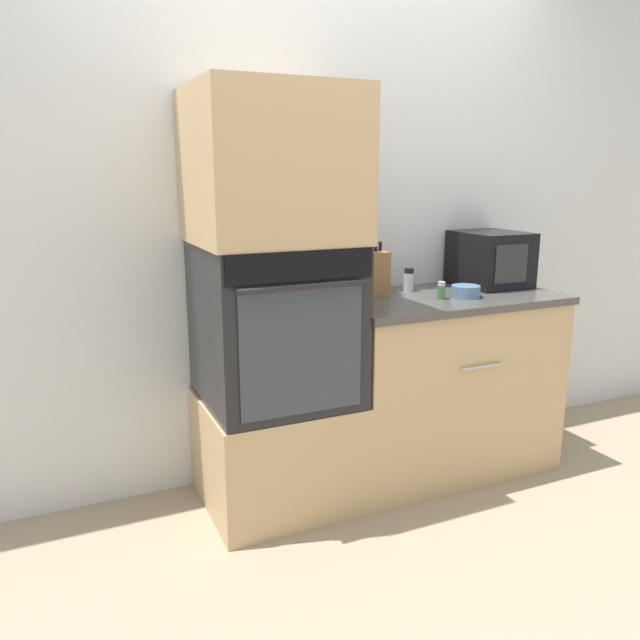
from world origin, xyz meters
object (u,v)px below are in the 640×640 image
(microwave, at_px, (490,259))
(knife_block, at_px, (375,272))
(condiment_jar_far, at_px, (409,280))
(wall_oven, at_px, (275,323))
(bowl, at_px, (466,291))
(condiment_jar_near, at_px, (441,291))
(condiment_jar_mid, at_px, (334,285))

(microwave, relative_size, knife_block, 1.43)
(condiment_jar_far, bearing_deg, microwave, -4.35)
(wall_oven, distance_m, bowl, 0.93)
(microwave, height_order, condiment_jar_far, microwave)
(condiment_jar_near, bearing_deg, condiment_jar_mid, 139.41)
(microwave, xyz_separation_m, bowl, (-0.30, -0.20, -0.11))
(wall_oven, relative_size, knife_block, 2.70)
(condiment_jar_near, distance_m, condiment_jar_far, 0.23)
(condiment_jar_near, height_order, condiment_jar_far, condiment_jar_far)
(condiment_jar_mid, bearing_deg, condiment_jar_far, -17.30)
(wall_oven, relative_size, microwave, 1.90)
(knife_block, xyz_separation_m, condiment_jar_far, (0.19, -0.00, -0.05))
(microwave, bearing_deg, condiment_jar_mid, 169.94)
(knife_block, distance_m, bowl, 0.43)
(condiment_jar_near, relative_size, condiment_jar_mid, 1.02)
(condiment_jar_near, bearing_deg, knife_block, 134.15)
(knife_block, xyz_separation_m, condiment_jar_near, (0.22, -0.23, -0.07))
(wall_oven, height_order, condiment_jar_mid, wall_oven)
(wall_oven, bearing_deg, condiment_jar_mid, 32.48)
(condiment_jar_mid, bearing_deg, condiment_jar_near, -40.59)
(wall_oven, xyz_separation_m, microwave, (1.22, 0.11, 0.19))
(condiment_jar_near, bearing_deg, condiment_jar_far, 99.16)
(bowl, bearing_deg, knife_block, 145.49)
(bowl, xyz_separation_m, condiment_jar_near, (-0.13, 0.01, 0.01))
(knife_block, bearing_deg, bowl, -34.51)
(knife_block, bearing_deg, condiment_jar_mid, 147.91)
(condiment_jar_mid, distance_m, condiment_jar_far, 0.37)
(knife_block, relative_size, condiment_jar_mid, 3.18)
(wall_oven, distance_m, microwave, 1.24)
(knife_block, xyz_separation_m, condiment_jar_mid, (-0.17, 0.11, -0.07))
(bowl, distance_m, condiment_jar_far, 0.29)
(condiment_jar_near, bearing_deg, bowl, -5.79)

